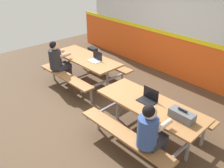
{
  "coord_description": "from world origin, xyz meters",
  "views": [
    {
      "loc": [
        3.34,
        -2.88,
        2.96
      ],
      "look_at": [
        0.0,
        0.08,
        0.55
      ],
      "focal_mm": 37.9,
      "sensor_mm": 36.0,
      "label": 1
    }
  ],
  "objects": [
    {
      "name": "student_nearer",
      "position": [
        -1.6,
        -0.28,
        0.71
      ],
      "size": [
        0.37,
        0.53,
        1.21
      ],
      "color": "#2D2D38",
      "rests_on": "ground"
    },
    {
      "name": "picnic_table_right",
      "position": [
        1.23,
        -0.13,
        0.58
      ],
      "size": [
        1.98,
        1.61,
        0.74
      ],
      "color": "#9E6B3D",
      "rests_on": "ground"
    },
    {
      "name": "backpack_dark",
      "position": [
        -2.36,
        1.36,
        0.22
      ],
      "size": [
        0.3,
        0.22,
        0.44
      ],
      "color": "black",
      "rests_on": "ground"
    },
    {
      "name": "picnic_table_left",
      "position": [
        -1.23,
        0.29,
        0.58
      ],
      "size": [
        1.98,
        1.61,
        0.74
      ],
      "color": "#9E6B3D",
      "rests_on": "ground"
    },
    {
      "name": "laptop_dark",
      "position": [
        1.14,
        -0.1,
        0.79
      ],
      "size": [
        0.33,
        0.23,
        0.22
      ],
      "color": "black",
      "rests_on": "picnic_table_right"
    },
    {
      "name": "toolbox_grey",
      "position": [
        1.83,
        -0.11,
        0.81
      ],
      "size": [
        0.4,
        0.18,
        0.18
      ],
      "color": "#595B60",
      "rests_on": "picnic_table_right"
    },
    {
      "name": "student_further",
      "position": [
        1.69,
        -0.67,
        0.71
      ],
      "size": [
        0.37,
        0.53,
        1.21
      ],
      "color": "#2D2D38",
      "rests_on": "ground"
    },
    {
      "name": "ground_plane",
      "position": [
        0.0,
        0.0,
        -0.01
      ],
      "size": [
        10.0,
        10.0,
        0.02
      ],
      "primitive_type": "cube",
      "color": "#4C3826"
    },
    {
      "name": "laptop_silver",
      "position": [
        -0.89,
        0.34,
        0.79
      ],
      "size": [
        0.33,
        0.23,
        0.22
      ],
      "color": "silver",
      "rests_on": "picnic_table_left"
    },
    {
      "name": "accent_backdrop",
      "position": [
        0.0,
        2.4,
        1.25
      ],
      "size": [
        8.0,
        0.14,
        2.6
      ],
      "color": "#E55119",
      "rests_on": "ground"
    }
  ]
}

